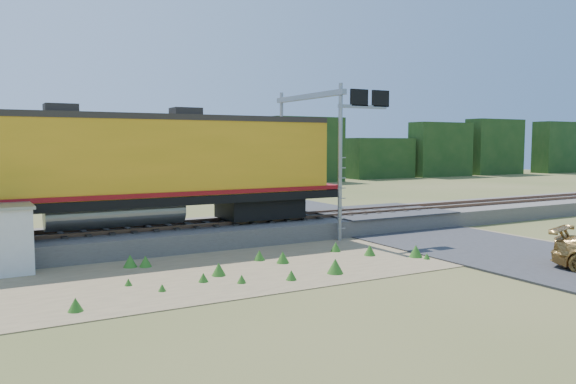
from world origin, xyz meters
TOP-DOWN VIEW (x-y plane):
  - ground at (0.00, 0.00)m, footprint 140.00×140.00m
  - ballast at (0.00, 6.00)m, footprint 70.00×5.00m
  - rails at (0.00, 6.00)m, footprint 70.00×1.54m
  - dirt_shoulder at (-2.00, 0.50)m, footprint 26.00×8.00m
  - road at (7.00, 0.74)m, footprint 7.00×66.00m
  - tree_line_north at (0.00, 38.00)m, footprint 130.00×3.00m
  - weed_clumps at (-3.50, 0.10)m, footprint 15.00×6.20m
  - locomotive at (-7.10, 6.00)m, footprint 20.60×3.14m
  - shed at (-11.21, 3.47)m, footprint 2.05×2.05m
  - signal_gantry at (2.97, 5.33)m, footprint 2.85×6.20m

SIDE VIEW (x-z plane):
  - ground at x=0.00m, z-range 0.00..0.00m
  - weed_clumps at x=-3.50m, z-range -0.28..0.28m
  - dirt_shoulder at x=-2.00m, z-range 0.00..0.03m
  - road at x=7.00m, z-range -0.34..0.52m
  - ballast at x=0.00m, z-range 0.00..0.80m
  - rails at x=0.00m, z-range 0.80..0.96m
  - shed at x=-11.21m, z-range 0.01..2.40m
  - tree_line_north at x=0.00m, z-range -0.18..6.32m
  - locomotive at x=-7.10m, z-range 0.92..6.24m
  - signal_gantry at x=2.97m, z-range 1.79..8.98m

